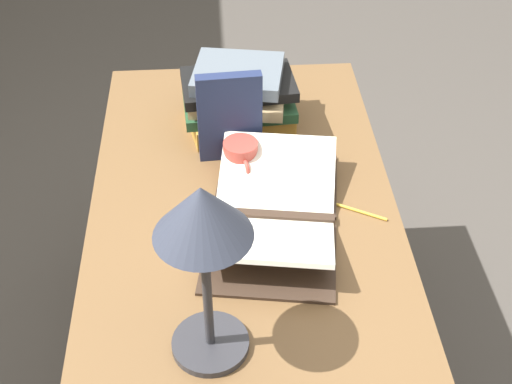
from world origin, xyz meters
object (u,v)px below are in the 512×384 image
at_px(open_book, 274,211).
at_px(book_stack_tall, 239,98).
at_px(book_standing_upright, 230,117).
at_px(reading_lamp, 203,230).
at_px(coffee_mug, 240,158).
at_px(pencil, 356,210).

distance_m(open_book, book_stack_tall, 0.40).
height_order(book_standing_upright, reading_lamp, reading_lamp).
bearing_deg(book_standing_upright, book_stack_tall, -15.34).
relative_size(coffee_mug, pencil, 0.85).
relative_size(book_stack_tall, coffee_mug, 2.69).
relative_size(reading_lamp, coffee_mug, 3.53).
distance_m(book_standing_upright, coffee_mug, 0.11).
bearing_deg(pencil, open_book, 94.44).
bearing_deg(book_stack_tall, book_standing_upright, 168.54).
bearing_deg(reading_lamp, coffee_mug, -9.00).
relative_size(book_stack_tall, book_standing_upright, 1.28).
bearing_deg(pencil, coffee_mug, 57.68).
height_order(open_book, pencil, open_book).
bearing_deg(book_standing_upright, reading_lamp, 170.21).
bearing_deg(pencil, book_standing_upright, 50.72).
height_order(open_book, coffee_mug, same).
xyz_separation_m(book_standing_upright, coffee_mug, (-0.07, -0.02, -0.08)).
bearing_deg(book_standing_upright, coffee_mug, -165.49).
height_order(reading_lamp, pencil, reading_lamp).
height_order(reading_lamp, coffee_mug, reading_lamp).
bearing_deg(coffee_mug, book_stack_tall, -1.57).
bearing_deg(coffee_mug, open_book, -159.80).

